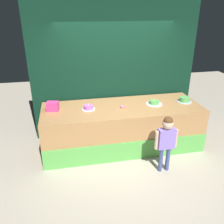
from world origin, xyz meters
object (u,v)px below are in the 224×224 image
object	(u,v)px
pink_box	(53,106)
cake_center	(154,103)
child_figure	(166,137)
donut	(123,107)
cake_left	(88,108)
cake_right	(185,100)

from	to	relation	value
pink_box	cake_center	bearing A→B (deg)	-2.35
child_figure	cake_center	bearing A→B (deg)	82.01
child_figure	donut	size ratio (longest dim) A/B	10.20
child_figure	donut	distance (m)	1.14
donut	cake_center	xyz separation A→B (m)	(0.69, 0.04, 0.02)
donut	cake_center	size ratio (longest dim) A/B	0.32
child_figure	pink_box	xyz separation A→B (m)	(-1.92, 1.10, 0.29)
cake_left	cake_center	distance (m)	1.38
pink_box	donut	bearing A→B (deg)	-4.98
cake_left	cake_right	bearing A→B (deg)	0.10
child_figure	donut	world-z (taller)	child_figure
cake_right	cake_left	bearing A→B (deg)	-179.90
cake_left	child_figure	bearing A→B (deg)	-39.50
donut	cake_right	distance (m)	1.38
pink_box	cake_center	size ratio (longest dim) A/B	0.67
pink_box	cake_center	world-z (taller)	pink_box
child_figure	cake_left	world-z (taller)	child_figure
child_figure	pink_box	world-z (taller)	child_figure
child_figure	cake_left	bearing A→B (deg)	140.50
pink_box	donut	world-z (taller)	pink_box
pink_box	cake_left	world-z (taller)	pink_box
cake_right	cake_center	bearing A→B (deg)	-179.44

